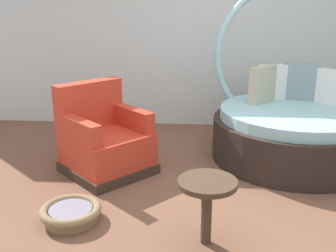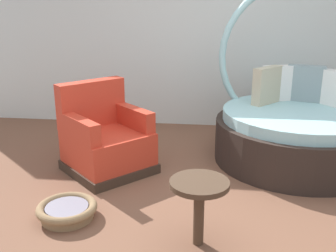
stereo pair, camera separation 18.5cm
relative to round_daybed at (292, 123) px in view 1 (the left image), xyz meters
name	(u,v)px [view 1 (the left image)]	position (x,y,z in m)	size (l,w,h in m)	color
ground_plane	(203,205)	(-1.03, -1.25, -0.42)	(8.00, 8.00, 0.02)	brown
back_wall	(203,33)	(-1.03, 1.23, 0.92)	(8.00, 0.12, 2.65)	silver
round_daybed	(292,123)	(0.00, 0.00, 0.00)	(1.83, 1.83, 2.02)	#2D231E
red_armchair	(104,142)	(-2.08, -0.58, -0.07)	(1.13, 1.13, 0.94)	#38281E
pet_basket	(71,213)	(-2.14, -1.61, -0.33)	(0.51, 0.51, 0.13)	#8E704C
side_table	(207,192)	(-1.03, -1.84, 0.02)	(0.44, 0.44, 0.52)	#473323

